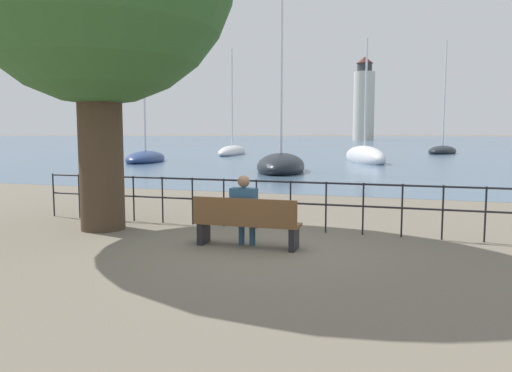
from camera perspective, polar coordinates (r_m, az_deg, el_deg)
ground_plane at (r=9.02m, az=-0.97°, el=-6.95°), size 1000.00×1000.00×0.00m
harbor_water at (r=166.07m, az=16.83°, el=5.12°), size 600.00×300.00×0.01m
park_bench at (r=8.87m, az=-1.11°, el=-4.28°), size 1.91×0.45×0.90m
seated_person_left at (r=8.91m, az=-1.34°, el=-2.48°), size 0.46×0.35×1.29m
promenade_railing at (r=10.49m, az=1.99°, el=-1.25°), size 11.21×0.04×1.05m
sailboat_0 at (r=35.60m, az=12.30°, el=3.25°), size 4.39×7.29×8.93m
sailboat_2 at (r=52.77m, az=20.54°, el=3.82°), size 3.79×6.00×11.26m
sailboat_3 at (r=47.19m, az=-2.73°, el=3.96°), size 3.17×9.16×10.13m
sailboat_4 at (r=36.13m, az=-12.49°, el=3.12°), size 4.01×6.66×8.63m
sailboat_5 at (r=26.46m, az=2.87°, el=2.35°), size 3.73×6.72×9.84m
harbor_lighthouse at (r=140.67m, az=12.23°, el=9.39°), size 5.66×5.66×22.54m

